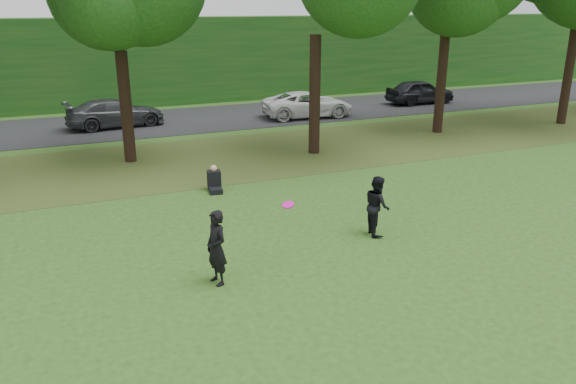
{
  "coord_description": "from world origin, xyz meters",
  "views": [
    {
      "loc": [
        -5.64,
        -7.52,
        5.7
      ],
      "look_at": [
        -0.46,
        4.54,
        1.3
      ],
      "focal_mm": 35.0,
      "sensor_mm": 36.0,
      "label": 1
    }
  ],
  "objects_px": {
    "player_left": "(216,248)",
    "frisbee": "(288,205)",
    "player_right": "(377,205)",
    "seated_person": "(214,181)"
  },
  "relations": [
    {
      "from": "player_left",
      "to": "frisbee",
      "type": "bearing_deg",
      "value": 85.85
    },
    {
      "from": "player_right",
      "to": "frisbee",
      "type": "relative_size",
      "value": 4.39
    },
    {
      "from": "player_left",
      "to": "frisbee",
      "type": "distance_m",
      "value": 1.9
    },
    {
      "from": "frisbee",
      "to": "seated_person",
      "type": "bearing_deg",
      "value": 90.64
    },
    {
      "from": "player_right",
      "to": "frisbee",
      "type": "distance_m",
      "value": 2.97
    },
    {
      "from": "frisbee",
      "to": "seated_person",
      "type": "relative_size",
      "value": 0.43
    },
    {
      "from": "player_right",
      "to": "seated_person",
      "type": "distance_m",
      "value": 5.9
    },
    {
      "from": "player_left",
      "to": "player_right",
      "type": "distance_m",
      "value": 4.69
    },
    {
      "from": "player_left",
      "to": "frisbee",
      "type": "xyz_separation_m",
      "value": [
        1.78,
        0.31,
        0.61
      ]
    },
    {
      "from": "player_left",
      "to": "frisbee",
      "type": "relative_size",
      "value": 4.62
    }
  ]
}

